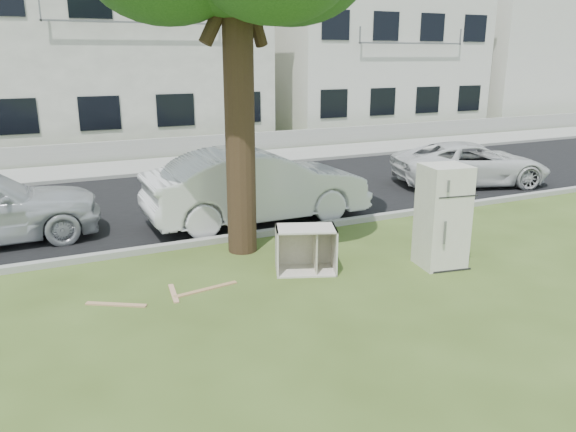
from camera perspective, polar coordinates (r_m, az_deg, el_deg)
name	(u,v)px	position (r m, az deg, el deg)	size (l,w,h in m)	color
ground	(304,280)	(9.38, 1.62, -6.48)	(120.00, 120.00, 0.00)	#3B4E1B
road	(199,199)	(14.72, -8.99, 1.72)	(120.00, 7.00, 0.01)	black
kerb_near	(250,238)	(11.48, -3.91, -2.23)	(120.00, 0.18, 0.12)	gray
kerb_far	(167,174)	(18.08, -12.22, 4.19)	(120.00, 0.18, 0.12)	gray
sidewalk	(156,166)	(19.47, -13.22, 4.98)	(120.00, 2.80, 0.01)	gray
low_wall	(146,149)	(20.95, -14.23, 6.63)	(120.00, 0.15, 0.70)	gray
townhouse_center	(116,52)	(25.53, -17.05, 15.64)	(11.22, 8.16, 7.44)	silver
townhouse_right	(360,59)	(29.84, 7.28, 15.57)	(10.20, 8.16, 6.84)	silver
filler_right	(547,62)	(39.47, 24.84, 14.02)	(16.00, 9.00, 6.40)	silver
fridge	(442,216)	(10.08, 15.42, -0.03)	(0.74, 0.69, 1.80)	white
cabinet	(306,249)	(9.60, 1.80, -3.41)	(1.01, 0.63, 0.79)	white
plank_a	(206,289)	(9.07, -8.33, -7.38)	(1.09, 0.09, 0.02)	#AB8053
plank_b	(116,304)	(8.85, -17.06, -8.59)	(0.93, 0.09, 0.02)	tan
plank_c	(174,293)	(9.02, -11.55, -7.70)	(0.72, 0.08, 0.02)	tan
car_center	(257,186)	(12.42, -3.13, 3.08)	(1.72, 4.94, 1.63)	silver
car_right	(471,164)	(16.91, 18.07, 5.07)	(2.02, 4.38, 1.22)	silver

